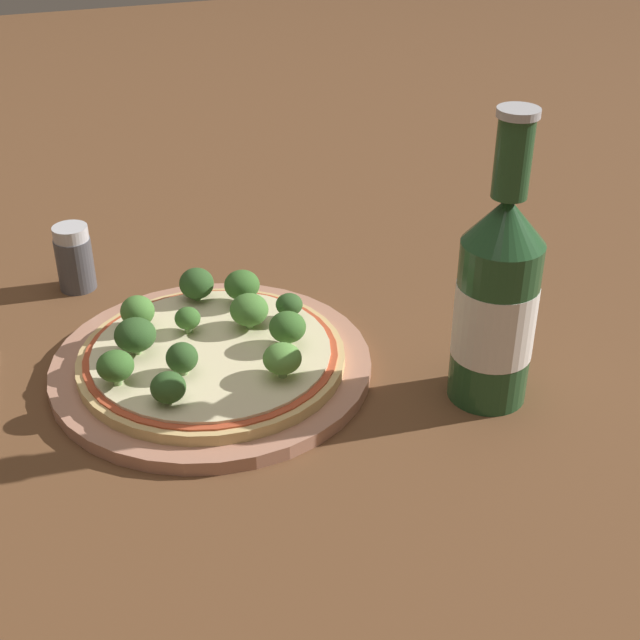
% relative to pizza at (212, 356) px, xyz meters
% --- Properties ---
extents(ground_plane, '(3.00, 3.00, 0.00)m').
position_rel_pizza_xyz_m(ground_plane, '(0.01, 0.01, -0.02)').
color(ground_plane, brown).
extents(plate, '(0.27, 0.27, 0.01)m').
position_rel_pizza_xyz_m(plate, '(0.00, 0.01, -0.01)').
color(plate, tan).
rests_on(plate, ground_plane).
extents(pizza, '(0.22, 0.22, 0.01)m').
position_rel_pizza_xyz_m(pizza, '(0.00, 0.00, 0.00)').
color(pizza, tan).
rests_on(pizza, plate).
extents(broccoli_floret_0, '(0.03, 0.03, 0.03)m').
position_rel_pizza_xyz_m(broccoli_floret_0, '(0.04, 0.02, 0.02)').
color(broccoli_floret_0, '#7A9E5B').
rests_on(broccoli_floret_0, pizza).
extents(broccoli_floret_1, '(0.02, 0.02, 0.02)m').
position_rel_pizza_xyz_m(broccoli_floret_1, '(0.08, 0.02, 0.02)').
color(broccoli_floret_1, '#7A9E5B').
rests_on(broccoli_floret_1, pizza).
extents(broccoli_floret_2, '(0.03, 0.03, 0.03)m').
position_rel_pizza_xyz_m(broccoli_floret_2, '(-0.05, 0.05, 0.02)').
color(broccoli_floret_2, '#7A9E5B').
rests_on(broccoli_floret_2, pizza).
extents(broccoli_floret_3, '(0.03, 0.03, 0.03)m').
position_rel_pizza_xyz_m(broccoli_floret_3, '(0.06, -0.02, 0.02)').
color(broccoli_floret_3, '#7A9E5B').
rests_on(broccoli_floret_3, pizza).
extents(broccoli_floret_4, '(0.02, 0.02, 0.02)m').
position_rel_pizza_xyz_m(broccoli_floret_4, '(-0.01, 0.03, 0.02)').
color(broccoli_floret_4, '#7A9E5B').
rests_on(broccoli_floret_4, pizza).
extents(broccoli_floret_5, '(0.03, 0.03, 0.03)m').
position_rel_pizza_xyz_m(broccoli_floret_5, '(0.01, 0.09, 0.02)').
color(broccoli_floret_5, '#7A9E5B').
rests_on(broccoli_floret_5, pizza).
extents(broccoli_floret_6, '(0.03, 0.03, 0.03)m').
position_rel_pizza_xyz_m(broccoli_floret_6, '(0.04, -0.06, 0.02)').
color(broccoli_floret_6, '#7A9E5B').
rests_on(broccoli_floret_6, pizza).
extents(broccoli_floret_7, '(0.03, 0.03, 0.03)m').
position_rel_pizza_xyz_m(broccoli_floret_7, '(-0.05, -0.06, 0.02)').
color(broccoli_floret_7, '#7A9E5B').
rests_on(broccoli_floret_7, pizza).
extents(broccoli_floret_8, '(0.03, 0.03, 0.03)m').
position_rel_pizza_xyz_m(broccoli_floret_8, '(-0.06, 0.01, 0.02)').
color(broccoli_floret_8, '#7A9E5B').
rests_on(broccoli_floret_8, pizza).
extents(broccoli_floret_9, '(0.03, 0.03, 0.03)m').
position_rel_pizza_xyz_m(broccoli_floret_9, '(-0.08, -0.02, 0.02)').
color(broccoli_floret_9, '#7A9E5B').
rests_on(broccoli_floret_9, pizza).
extents(broccoli_floret_10, '(0.03, 0.03, 0.03)m').
position_rel_pizza_xyz_m(broccoli_floret_10, '(-0.03, -0.03, 0.02)').
color(broccoli_floret_10, '#7A9E5B').
rests_on(broccoli_floret_10, pizza).
extents(broccoli_floret_11, '(0.03, 0.03, 0.03)m').
position_rel_pizza_xyz_m(broccoli_floret_11, '(0.05, 0.07, 0.03)').
color(broccoli_floret_11, '#7A9E5B').
rests_on(broccoli_floret_11, pizza).
extents(beer_bottle, '(0.06, 0.06, 0.24)m').
position_rel_pizza_xyz_m(beer_bottle, '(0.21, -0.10, 0.07)').
color(beer_bottle, '#234C28').
rests_on(beer_bottle, ground_plane).
extents(pepper_shaker, '(0.04, 0.04, 0.07)m').
position_rel_pizza_xyz_m(pepper_shaker, '(-0.09, 0.20, 0.01)').
color(pepper_shaker, '#4C4C51').
rests_on(pepper_shaker, ground_plane).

